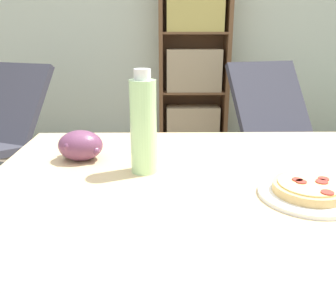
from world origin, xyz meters
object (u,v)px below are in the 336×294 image
at_px(lounge_chair_far, 278,146).
at_px(grape_bunch, 80,145).
at_px(pizza_on_plate, 308,191).
at_px(drink_bottle, 143,125).
at_px(bookshelf, 194,68).

bearing_deg(lounge_chair_far, grape_bunch, -141.98).
bearing_deg(pizza_on_plate, drink_bottle, 157.35).
relative_size(drink_bottle, lounge_chair_far, 0.31).
bearing_deg(pizza_on_plate, bookshelf, 90.97).
distance_m(grape_bunch, drink_bottle, 0.23).
relative_size(pizza_on_plate, bookshelf, 0.14).
xyz_separation_m(pizza_on_plate, drink_bottle, (-0.39, 0.16, 0.12)).
bearing_deg(bookshelf, drink_bottle, -97.85).
bearing_deg(drink_bottle, pizza_on_plate, -22.65).
bearing_deg(drink_bottle, lounge_chair_far, 60.52).
distance_m(drink_bottle, bookshelf, 2.50).
height_order(grape_bunch, lounge_chair_far, lounge_chair_far).
bearing_deg(grape_bunch, lounge_chair_far, 54.00).
xyz_separation_m(pizza_on_plate, lounge_chair_far, (0.52, 1.77, -0.48)).
height_order(pizza_on_plate, bookshelf, bookshelf).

